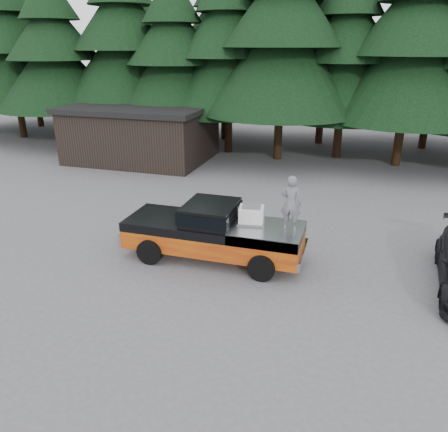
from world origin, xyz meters
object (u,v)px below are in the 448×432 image
(pickup_truck, at_px, (214,240))
(man_on_bed, at_px, (291,203))
(air_compressor, at_px, (251,215))
(utility_building, at_px, (142,132))

(pickup_truck, xyz_separation_m, man_on_bed, (2.47, 0.02, 1.54))
(pickup_truck, distance_m, air_compressor, 1.54)
(pickup_truck, distance_m, man_on_bed, 2.91)
(air_compressor, xyz_separation_m, man_on_bed, (1.26, -0.18, 0.61))
(air_compressor, height_order, utility_building, utility_building)
(utility_building, bearing_deg, man_on_bed, -46.62)
(pickup_truck, relative_size, utility_building, 0.71)
(pickup_truck, height_order, man_on_bed, man_on_bed)
(pickup_truck, height_order, utility_building, utility_building)
(air_compressor, relative_size, man_on_bed, 0.44)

